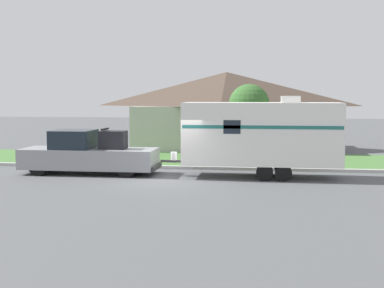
# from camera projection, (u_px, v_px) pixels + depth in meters

# --- Properties ---
(ground_plane) EXTENTS (120.00, 120.00, 0.00)m
(ground_plane) POSITION_uv_depth(u_px,v_px,m) (170.00, 181.00, 21.85)
(ground_plane) COLOR #515456
(curb_strip) EXTENTS (80.00, 0.30, 0.14)m
(curb_strip) POSITION_uv_depth(u_px,v_px,m) (184.00, 167.00, 25.54)
(curb_strip) COLOR #ADADA8
(curb_strip) RESTS_ON ground_plane
(lawn_strip) EXTENTS (80.00, 7.00, 0.03)m
(lawn_strip) POSITION_uv_depth(u_px,v_px,m) (194.00, 159.00, 29.15)
(lawn_strip) COLOR #477538
(lawn_strip) RESTS_ON ground_plane
(house_across_street) EXTENTS (12.32, 7.04, 5.01)m
(house_across_street) POSITION_uv_depth(u_px,v_px,m) (226.00, 109.00, 35.04)
(house_across_street) COLOR #B2B2A8
(house_across_street) RESTS_ON ground_plane
(pickup_truck) EXTENTS (6.15, 2.00, 2.06)m
(pickup_truck) POSITION_uv_depth(u_px,v_px,m) (88.00, 154.00, 23.94)
(pickup_truck) COLOR black
(pickup_truck) RESTS_ON ground_plane
(travel_trailer) EXTENTS (7.72, 2.22, 3.49)m
(travel_trailer) POSITION_uv_depth(u_px,v_px,m) (262.00, 134.00, 22.80)
(travel_trailer) COLOR black
(travel_trailer) RESTS_ON ground_plane
(mailbox) EXTENTS (0.48, 0.20, 1.38)m
(mailbox) POSITION_uv_depth(u_px,v_px,m) (268.00, 146.00, 25.86)
(mailbox) COLOR brown
(mailbox) RESTS_ON ground_plane
(tree_in_yard) EXTENTS (2.20, 2.20, 4.12)m
(tree_in_yard) POSITION_uv_depth(u_px,v_px,m) (249.00, 105.00, 28.87)
(tree_in_yard) COLOR brown
(tree_in_yard) RESTS_ON ground_plane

